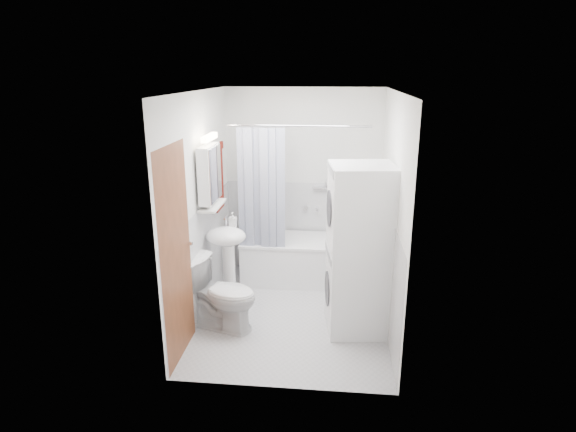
# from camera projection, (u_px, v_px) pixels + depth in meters

# --- Properties ---
(floor) EXTENTS (2.60, 2.60, 0.00)m
(floor) POSITION_uv_depth(u_px,v_px,m) (294.00, 314.00, 5.34)
(floor) COLOR #BCBCC0
(floor) RESTS_ON ground
(room_walls) EXTENTS (2.60, 2.60, 2.60)m
(room_walls) POSITION_uv_depth(u_px,v_px,m) (294.00, 183.00, 4.91)
(room_walls) COLOR white
(room_walls) RESTS_ON ground
(wainscot) EXTENTS (1.98, 2.58, 2.58)m
(wainscot) POSITION_uv_depth(u_px,v_px,m) (296.00, 254.00, 5.45)
(wainscot) COLOR white
(wainscot) RESTS_ON ground
(door) EXTENTS (0.05, 2.00, 2.00)m
(door) POSITION_uv_depth(u_px,v_px,m) (190.00, 243.00, 4.62)
(door) COLOR brown
(door) RESTS_ON ground
(bathtub) EXTENTS (1.44, 0.68, 0.55)m
(bathtub) POSITION_uv_depth(u_px,v_px,m) (300.00, 258.00, 6.13)
(bathtub) COLOR white
(bathtub) RESTS_ON ground
(tub_spout) EXTENTS (0.04, 0.12, 0.04)m
(tub_spout) POSITION_uv_depth(u_px,v_px,m) (317.00, 208.00, 6.26)
(tub_spout) COLOR silver
(tub_spout) RESTS_ON room_walls
(curtain_rod) EXTENTS (1.62, 0.02, 0.02)m
(curtain_rod) POSITION_uv_depth(u_px,v_px,m) (299.00, 126.00, 5.37)
(curtain_rod) COLOR silver
(curtain_rod) RESTS_ON room_walls
(shower_curtain) EXTENTS (0.55, 0.02, 1.45)m
(shower_curtain) POSITION_uv_depth(u_px,v_px,m) (261.00, 190.00, 5.63)
(shower_curtain) COLOR #15204B
(shower_curtain) RESTS_ON curtain_rod
(sink) EXTENTS (0.44, 0.37, 1.04)m
(sink) POSITION_uv_depth(u_px,v_px,m) (227.00, 249.00, 5.31)
(sink) COLOR white
(sink) RESTS_ON ground
(medicine_cabinet) EXTENTS (0.13, 0.50, 0.71)m
(medicine_cabinet) POSITION_uv_depth(u_px,v_px,m) (210.00, 172.00, 5.07)
(medicine_cabinet) COLOR white
(medicine_cabinet) RESTS_ON room_walls
(shelf) EXTENTS (0.18, 0.54, 0.02)m
(shelf) POSITION_uv_depth(u_px,v_px,m) (213.00, 205.00, 5.17)
(shelf) COLOR silver
(shelf) RESTS_ON room_walls
(shower_caddy) EXTENTS (0.22, 0.06, 0.02)m
(shower_caddy) POSITION_uv_depth(u_px,v_px,m) (321.00, 188.00, 6.16)
(shower_caddy) COLOR silver
(shower_caddy) RESTS_ON room_walls
(towel) EXTENTS (0.07, 0.33, 0.79)m
(towel) POSITION_uv_depth(u_px,v_px,m) (218.00, 175.00, 5.56)
(towel) COLOR #5E150C
(towel) RESTS_ON room_walls
(washer_dryer) EXTENTS (0.69, 0.68, 1.73)m
(washer_dryer) POSITION_uv_depth(u_px,v_px,m) (359.00, 250.00, 4.83)
(washer_dryer) COLOR white
(washer_dryer) RESTS_ON ground
(toilet) EXTENTS (0.85, 0.62, 0.75)m
(toilet) POSITION_uv_depth(u_px,v_px,m) (221.00, 294.00, 4.97)
(toilet) COLOR white
(toilet) RESTS_ON ground
(soap_pump) EXTENTS (0.08, 0.17, 0.08)m
(soap_pump) POSITION_uv_depth(u_px,v_px,m) (233.00, 224.00, 5.37)
(soap_pump) COLOR gray
(soap_pump) RESTS_ON sink
(shelf_bottle) EXTENTS (0.07, 0.18, 0.07)m
(shelf_bottle) POSITION_uv_depth(u_px,v_px,m) (209.00, 205.00, 5.02)
(shelf_bottle) COLOR gray
(shelf_bottle) RESTS_ON shelf
(shelf_cup) EXTENTS (0.10, 0.09, 0.10)m
(shelf_cup) POSITION_uv_depth(u_px,v_px,m) (215.00, 197.00, 5.27)
(shelf_cup) COLOR gray
(shelf_cup) RESTS_ON shelf
(shampoo_a) EXTENTS (0.13, 0.17, 0.13)m
(shampoo_a) POSITION_uv_depth(u_px,v_px,m) (330.00, 182.00, 6.13)
(shampoo_a) COLOR gray
(shampoo_a) RESTS_ON shower_caddy
(shampoo_b) EXTENTS (0.08, 0.21, 0.08)m
(shampoo_b) POSITION_uv_depth(u_px,v_px,m) (339.00, 184.00, 6.13)
(shampoo_b) COLOR #264598
(shampoo_b) RESTS_ON shower_caddy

